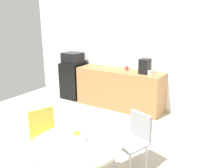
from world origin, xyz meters
TOP-DOWN VIEW (x-y plane):
  - ground_plane at (0.00, 0.00)m, footprint 6.00×6.00m
  - wall_back at (0.00, 3.00)m, footprint 6.00×0.10m
  - counter_block at (-0.24, 2.65)m, footprint 2.07×0.60m
  - mini_fridge at (-1.63, 2.65)m, footprint 0.54×0.54m
  - microwave at (-1.63, 2.65)m, footprint 0.48×0.38m
  - round_table at (0.82, -0.20)m, footprint 1.01×1.01m
  - chair_yellow at (-0.05, 0.11)m, footprint 0.54×0.54m
  - chair_gray at (1.13, 0.67)m, footprint 0.54×0.54m
  - fruit_bowl at (0.78, -0.16)m, footprint 0.21×0.21m
  - mug_white at (0.52, 2.58)m, footprint 0.13×0.08m
  - mug_green at (-0.11, 2.74)m, footprint 0.13×0.08m
  - coffee_maker at (0.37, 2.65)m, footprint 0.20×0.24m

SIDE VIEW (x-z plane):
  - ground_plane at x=0.00m, z-range 0.00..0.00m
  - counter_block at x=-0.24m, z-range 0.00..0.90m
  - mini_fridge at x=-1.63m, z-range 0.00..0.93m
  - chair_yellow at x=-0.05m, z-range 0.11..0.94m
  - chair_gray at x=1.13m, z-range 0.11..0.94m
  - round_table at x=0.82m, z-range 0.22..0.96m
  - fruit_bowl at x=0.78m, z-range 0.73..0.84m
  - mug_white at x=0.52m, z-range 0.90..1.00m
  - mug_green at x=-0.11m, z-range 0.90..1.00m
  - coffee_maker at x=0.37m, z-range 0.90..1.22m
  - microwave at x=-1.63m, z-range 0.93..1.19m
  - wall_back at x=0.00m, z-range 0.00..2.60m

